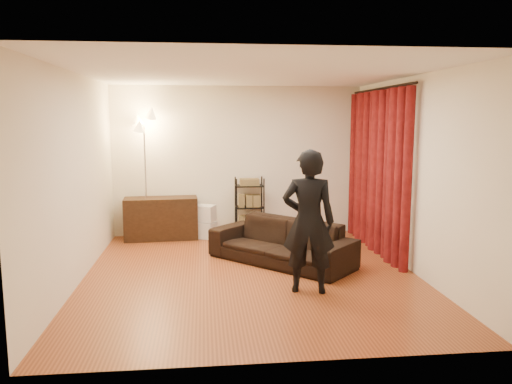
{
  "coord_description": "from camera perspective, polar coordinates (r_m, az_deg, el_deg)",
  "views": [
    {
      "loc": [
        -0.63,
        -6.55,
        2.11
      ],
      "look_at": [
        0.1,
        0.3,
        1.1
      ],
      "focal_mm": 35.0,
      "sensor_mm": 36.0,
      "label": 1
    }
  ],
  "objects": [
    {
      "name": "sofa",
      "position": [
        7.39,
        2.9,
        -5.72
      ],
      "size": [
        2.14,
        2.13,
        0.63
      ],
      "primitive_type": "imported",
      "rotation": [
        0.0,
        0.0,
        -0.78
      ],
      "color": "black",
      "rests_on": "ground"
    },
    {
      "name": "wall_front",
      "position": [
        4.17,
        2.69,
        -2.19
      ],
      "size": [
        5.0,
        0.0,
        5.0
      ],
      "primitive_type": "plane",
      "rotation": [
        -1.57,
        0.0,
        0.0
      ],
      "color": "silver",
      "rests_on": "ground"
    },
    {
      "name": "wall_left",
      "position": [
        6.8,
        -19.84,
        1.42
      ],
      "size": [
        0.0,
        5.0,
        5.0
      ],
      "primitive_type": "plane",
      "rotation": [
        1.57,
        0.0,
        1.57
      ],
      "color": "silver",
      "rests_on": "ground"
    },
    {
      "name": "curtain_rod",
      "position": [
        8.18,
        14.09,
        11.39
      ],
      "size": [
        0.04,
        2.65,
        0.04
      ],
      "primitive_type": "cylinder",
      "rotation": [
        1.57,
        0.0,
        0.0
      ],
      "color": "black",
      "rests_on": "wall_right"
    },
    {
      "name": "curtain",
      "position": [
        8.2,
        13.63,
        2.26
      ],
      "size": [
        0.22,
        2.65,
        2.55
      ],
      "primitive_type": null,
      "color": "maroon",
      "rests_on": "ground"
    },
    {
      "name": "media_cabinet",
      "position": [
        8.98,
        -10.79,
        -2.98
      ],
      "size": [
        1.3,
        0.55,
        0.74
      ],
      "primitive_type": "cube",
      "rotation": [
        0.0,
        0.0,
        0.06
      ],
      "color": "black",
      "rests_on": "ground"
    },
    {
      "name": "ceiling",
      "position": [
        6.61,
        -0.6,
        13.46
      ],
      "size": [
        5.0,
        5.0,
        0.0
      ],
      "primitive_type": "plane",
      "rotation": [
        3.14,
        0.0,
        0.0
      ],
      "color": "white",
      "rests_on": "ground"
    },
    {
      "name": "wall_right",
      "position": [
        7.2,
        17.55,
        1.89
      ],
      "size": [
        0.0,
        5.0,
        5.0
      ],
      "primitive_type": "plane",
      "rotation": [
        1.57,
        0.0,
        -1.57
      ],
      "color": "silver",
      "rests_on": "ground"
    },
    {
      "name": "floor_lamp",
      "position": [
        8.88,
        -12.53,
        1.67
      ],
      "size": [
        0.43,
        0.43,
        2.22
      ],
      "primitive_type": null,
      "rotation": [
        0.0,
        0.0,
        0.09
      ],
      "color": "silver",
      "rests_on": "ground"
    },
    {
      "name": "person",
      "position": [
        6.09,
        6.02,
        -3.38
      ],
      "size": [
        0.72,
        0.54,
        1.76
      ],
      "primitive_type": "imported",
      "rotation": [
        0.0,
        0.0,
        2.94
      ],
      "color": "black",
      "rests_on": "ground"
    },
    {
      "name": "wall_back",
      "position": [
        9.11,
        -2.09,
        3.55
      ],
      "size": [
        5.0,
        0.0,
        5.0
      ],
      "primitive_type": "plane",
      "rotation": [
        1.57,
        0.0,
        0.0
      ],
      "color": "silver",
      "rests_on": "ground"
    },
    {
      "name": "wire_shelf",
      "position": [
        9.01,
        -0.75,
        -1.73
      ],
      "size": [
        0.57,
        0.48,
        1.07
      ],
      "primitive_type": null,
      "rotation": [
        0.0,
        0.0,
        0.32
      ],
      "color": "black",
      "rests_on": "ground"
    },
    {
      "name": "floor",
      "position": [
        6.91,
        -0.57,
        -9.43
      ],
      "size": [
        5.0,
        5.0,
        0.0
      ],
      "primitive_type": "plane",
      "color": "brown",
      "rests_on": "ground"
    },
    {
      "name": "storage_boxes",
      "position": [
        8.95,
        -5.87,
        -3.39
      ],
      "size": [
        0.45,
        0.41,
        0.6
      ],
      "primitive_type": null,
      "rotation": [
        0.0,
        0.0,
        -0.43
      ],
      "color": "silver",
      "rests_on": "ground"
    }
  ]
}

